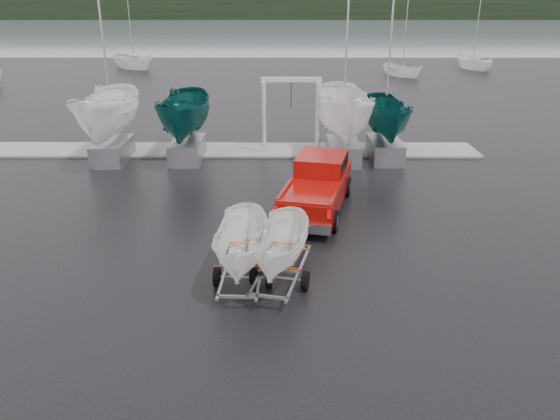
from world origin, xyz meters
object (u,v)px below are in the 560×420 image
at_px(pickup_truck, 318,183).
at_px(trailer_parked, 242,207).
at_px(trailer_hitched, 281,211).
at_px(boat_hoist, 291,104).

distance_m(pickup_truck, trailer_parked, 7.14).
bearing_deg(pickup_truck, trailer_hitched, -90.00).
bearing_deg(trailer_hitched, pickup_truck, 90.00).
relative_size(pickup_truck, trailer_parked, 1.41).
distance_m(trailer_hitched, trailer_parked, 1.18).
bearing_deg(boat_hoist, pickup_truck, -83.43).
height_order(trailer_hitched, boat_hoist, trailer_hitched).
bearing_deg(pickup_truck, boat_hoist, 109.89).
distance_m(pickup_truck, trailer_hitched, 6.78).
height_order(pickup_truck, boat_hoist, boat_hoist).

